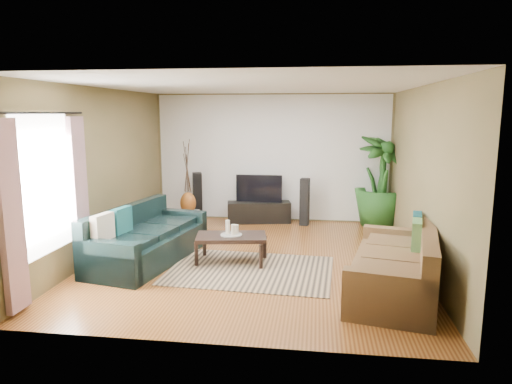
% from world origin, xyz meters
% --- Properties ---
extents(floor, '(5.50, 5.50, 0.00)m').
position_xyz_m(floor, '(0.00, 0.00, 0.00)').
color(floor, brown).
rests_on(floor, ground).
extents(ceiling, '(5.50, 5.50, 0.00)m').
position_xyz_m(ceiling, '(0.00, 0.00, 2.70)').
color(ceiling, white).
rests_on(ceiling, ground).
extents(wall_back, '(5.00, 0.00, 5.00)m').
position_xyz_m(wall_back, '(0.00, 2.75, 1.35)').
color(wall_back, brown).
rests_on(wall_back, ground).
extents(wall_front, '(5.00, 0.00, 5.00)m').
position_xyz_m(wall_front, '(0.00, -2.75, 1.35)').
color(wall_front, brown).
rests_on(wall_front, ground).
extents(wall_left, '(0.00, 5.50, 5.50)m').
position_xyz_m(wall_left, '(-2.50, 0.00, 1.35)').
color(wall_left, brown).
rests_on(wall_left, ground).
extents(wall_right, '(0.00, 5.50, 5.50)m').
position_xyz_m(wall_right, '(2.50, 0.00, 1.35)').
color(wall_right, brown).
rests_on(wall_right, ground).
extents(backwall_panel, '(4.90, 0.00, 4.90)m').
position_xyz_m(backwall_panel, '(0.00, 2.74, 1.35)').
color(backwall_panel, white).
rests_on(backwall_panel, ground).
extents(window_pane, '(0.00, 1.80, 1.80)m').
position_xyz_m(window_pane, '(-2.48, -1.60, 1.40)').
color(window_pane, white).
rests_on(window_pane, ground).
extents(curtain_near, '(0.08, 0.35, 2.20)m').
position_xyz_m(curtain_near, '(-2.43, -2.35, 1.15)').
color(curtain_near, gray).
rests_on(curtain_near, ground).
extents(curtain_far, '(0.08, 0.35, 2.20)m').
position_xyz_m(curtain_far, '(-2.43, -0.85, 1.15)').
color(curtain_far, gray).
rests_on(curtain_far, ground).
extents(curtain_rod, '(0.03, 1.90, 0.03)m').
position_xyz_m(curtain_rod, '(-2.43, -1.60, 2.30)').
color(curtain_rod, black).
rests_on(curtain_rod, ground).
extents(sofa_left, '(1.38, 2.40, 0.85)m').
position_xyz_m(sofa_left, '(-1.63, -0.30, 0.42)').
color(sofa_left, black).
rests_on(sofa_left, floor).
extents(sofa_right, '(1.43, 2.37, 0.85)m').
position_xyz_m(sofa_right, '(1.97, -1.08, 0.42)').
color(sofa_right, brown).
rests_on(sofa_right, floor).
extents(area_rug, '(2.47, 1.82, 0.01)m').
position_xyz_m(area_rug, '(0.02, -0.55, 0.01)').
color(area_rug, tan).
rests_on(area_rug, floor).
extents(coffee_table, '(1.14, 0.74, 0.44)m').
position_xyz_m(coffee_table, '(-0.33, -0.21, 0.22)').
color(coffee_table, black).
rests_on(coffee_table, floor).
extents(candle_tray, '(0.33, 0.33, 0.01)m').
position_xyz_m(candle_tray, '(-0.33, -0.21, 0.44)').
color(candle_tray, gray).
rests_on(candle_tray, coffee_table).
extents(candle_tall, '(0.07, 0.07, 0.21)m').
position_xyz_m(candle_tall, '(-0.39, -0.18, 0.56)').
color(candle_tall, beige).
rests_on(candle_tall, candle_tray).
extents(candle_mid, '(0.07, 0.07, 0.16)m').
position_xyz_m(candle_mid, '(-0.29, -0.25, 0.53)').
color(candle_mid, beige).
rests_on(candle_mid, candle_tray).
extents(candle_short, '(0.07, 0.07, 0.14)m').
position_xyz_m(candle_short, '(-0.26, -0.15, 0.52)').
color(candle_short, beige).
rests_on(candle_short, candle_tray).
extents(tv_stand, '(1.37, 0.64, 0.44)m').
position_xyz_m(tv_stand, '(-0.24, 2.45, 0.22)').
color(tv_stand, black).
rests_on(tv_stand, floor).
extents(television, '(0.97, 0.05, 0.57)m').
position_xyz_m(television, '(-0.24, 2.47, 0.73)').
color(television, black).
rests_on(television, tv_stand).
extents(speaker_left, '(0.25, 0.26, 1.04)m').
position_xyz_m(speaker_left, '(-1.58, 2.50, 0.52)').
color(speaker_left, black).
rests_on(speaker_left, floor).
extents(speaker_right, '(0.21, 0.23, 0.98)m').
position_xyz_m(speaker_right, '(0.72, 2.34, 0.49)').
color(speaker_right, black).
rests_on(speaker_right, floor).
extents(potted_plant, '(1.46, 1.46, 1.87)m').
position_xyz_m(potted_plant, '(2.25, 2.50, 0.94)').
color(potted_plant, '#1E4F1A').
rests_on(potted_plant, floor).
extents(plant_pot, '(0.35, 0.35, 0.27)m').
position_xyz_m(plant_pot, '(2.25, 2.50, 0.13)').
color(plant_pot, black).
rests_on(plant_pot, floor).
extents(pedestal, '(0.39, 0.39, 0.35)m').
position_xyz_m(pedestal, '(-1.60, 1.82, 0.17)').
color(pedestal, gray).
rests_on(pedestal, floor).
extents(vase, '(0.32, 0.32, 0.44)m').
position_xyz_m(vase, '(-1.60, 1.82, 0.50)').
color(vase, brown).
rests_on(vase, pedestal).
extents(side_table, '(0.52, 0.52, 0.52)m').
position_xyz_m(side_table, '(-2.23, 1.18, 0.26)').
color(side_table, '#986332').
rests_on(side_table, floor).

